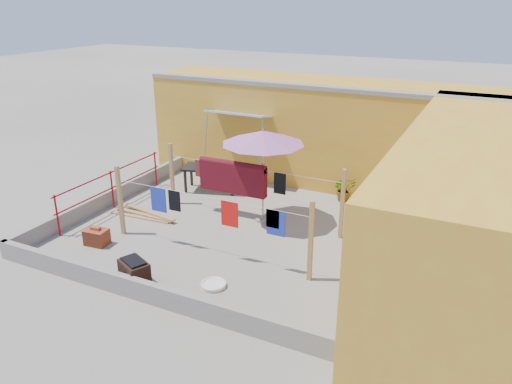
# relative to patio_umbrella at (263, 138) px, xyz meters

# --- Properties ---
(ground) EXTENTS (80.00, 80.00, 0.00)m
(ground) POSITION_rel_patio_umbrella_xyz_m (-0.34, -0.85, -2.29)
(ground) COLOR #9E998E
(ground) RESTS_ON ground
(wall_back) EXTENTS (11.00, 3.27, 3.21)m
(wall_back) POSITION_rel_patio_umbrella_xyz_m (0.16, 3.84, -0.68)
(wall_back) COLOR gold
(wall_back) RESTS_ON ground
(wall_right) EXTENTS (2.40, 9.00, 3.20)m
(wall_right) POSITION_rel_patio_umbrella_xyz_m (4.86, -0.85, -0.69)
(wall_right) COLOR gold
(wall_right) RESTS_ON ground
(parapet_front) EXTENTS (8.30, 0.16, 0.44)m
(parapet_front) POSITION_rel_patio_umbrella_xyz_m (-0.34, -4.43, -2.07)
(parapet_front) COLOR gray
(parapet_front) RESTS_ON ground
(parapet_left) EXTENTS (0.16, 7.30, 0.44)m
(parapet_left) POSITION_rel_patio_umbrella_xyz_m (-4.42, -0.85, -2.07)
(parapet_left) COLOR gray
(parapet_left) RESTS_ON ground
(red_railing) EXTENTS (0.05, 4.20, 1.10)m
(red_railing) POSITION_rel_patio_umbrella_xyz_m (-4.19, -1.05, -1.57)
(red_railing) COLOR maroon
(red_railing) RESTS_ON ground
(clothesline_rig) EXTENTS (5.09, 2.35, 1.80)m
(clothesline_rig) POSITION_rel_patio_umbrella_xyz_m (-0.75, -0.31, -1.22)
(clothesline_rig) COLOR tan
(clothesline_rig) RESTS_ON ground
(patio_umbrella) EXTENTS (2.37, 2.37, 2.55)m
(patio_umbrella) POSITION_rel_patio_umbrella_xyz_m (0.00, 0.00, 0.00)
(patio_umbrella) COLOR gray
(patio_umbrella) RESTS_ON ground
(outdoor_table) EXTENTS (1.82, 1.28, 0.78)m
(outdoor_table) POSITION_rel_patio_umbrella_xyz_m (-2.39, 1.33, -1.59)
(outdoor_table) COLOR black
(outdoor_table) RESTS_ON ground
(brick_stack) EXTENTS (0.57, 0.44, 0.47)m
(brick_stack) POSITION_rel_patio_umbrella_xyz_m (-3.02, -3.00, -2.09)
(brick_stack) COLOR #A04425
(brick_stack) RESTS_ON ground
(lumber_pile) EXTENTS (2.03, 0.58, 0.12)m
(lumber_pile) POSITION_rel_patio_umbrella_xyz_m (-3.01, -1.19, -2.23)
(lumber_pile) COLOR tan
(lumber_pile) RESTS_ON ground
(brazier) EXTENTS (0.78, 0.67, 0.59)m
(brazier) POSITION_rel_patio_umbrella_xyz_m (-1.01, -4.05, -2.00)
(brazier) COLOR black
(brazier) RESTS_ON ground
(white_basin) EXTENTS (0.54, 0.54, 0.09)m
(white_basin) POSITION_rel_patio_umbrella_xyz_m (0.48, -3.39, -2.24)
(white_basin) COLOR white
(white_basin) RESTS_ON ground
(water_jug_a) EXTENTS (0.23, 0.23, 0.36)m
(water_jug_a) POSITION_rel_patio_umbrella_xyz_m (3.36, -0.30, -2.13)
(water_jug_a) COLOR white
(water_jug_a) RESTS_ON ground
(water_jug_b) EXTENTS (0.21, 0.21, 0.32)m
(water_jug_b) POSITION_rel_patio_umbrella_xyz_m (3.36, 0.53, -2.15)
(water_jug_b) COLOR white
(water_jug_b) RESTS_ON ground
(green_hose) EXTENTS (0.53, 0.53, 0.08)m
(green_hose) POSITION_rel_patio_umbrella_xyz_m (3.36, 1.66, -2.25)
(green_hose) COLOR #176818
(green_hose) RESTS_ON ground
(plant_back_a) EXTENTS (0.86, 0.86, 0.72)m
(plant_back_a) POSITION_rel_patio_umbrella_xyz_m (1.53, 2.35, -1.93)
(plant_back_a) COLOR #1A5217
(plant_back_a) RESTS_ON ground
(plant_back_b) EXTENTS (0.47, 0.47, 0.64)m
(plant_back_b) POSITION_rel_patio_umbrella_xyz_m (2.67, 1.67, -1.97)
(plant_back_b) COLOR #1A5217
(plant_back_b) RESTS_ON ground
(plant_right_a) EXTENTS (0.56, 0.45, 0.92)m
(plant_right_a) POSITION_rel_patio_umbrella_xyz_m (2.56, -0.15, -1.83)
(plant_right_a) COLOR #1A5217
(plant_right_a) RESTS_ON ground
(plant_right_b) EXTENTS (0.36, 0.42, 0.72)m
(plant_right_b) POSITION_rel_patio_umbrella_xyz_m (3.36, -2.20, -1.93)
(plant_right_b) COLOR #1A5217
(plant_right_b) RESTS_ON ground
(plant_right_c) EXTENTS (0.55, 0.61, 0.61)m
(plant_right_c) POSITION_rel_patio_umbrella_xyz_m (3.36, -2.11, -1.98)
(plant_right_c) COLOR #1A5217
(plant_right_c) RESTS_ON ground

